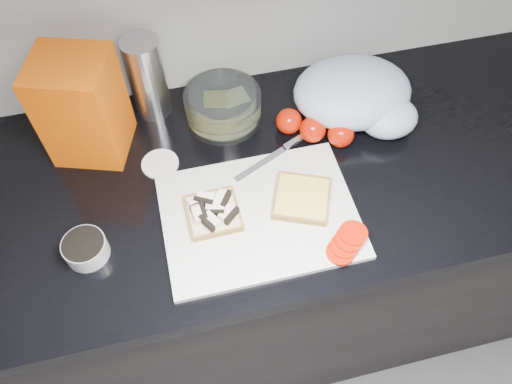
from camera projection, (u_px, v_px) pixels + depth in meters
base_cabinet at (229, 269)px, 1.49m from camera, size 3.50×0.60×0.86m
countertop at (221, 182)px, 1.12m from camera, size 3.50×0.64×0.04m
cutting_board at (259, 215)px, 1.04m from camera, size 0.40×0.30×0.01m
bread_left at (213, 212)px, 1.02m from camera, size 0.11×0.11×0.03m
bread_right at (302, 198)px, 1.05m from camera, size 0.16×0.16×0.02m
tomato_slices at (347, 243)px, 0.98m from camera, size 0.10×0.10×0.02m
knife at (281, 151)px, 1.13m from camera, size 0.19×0.10×0.01m
seed_tub at (85, 248)px, 0.98m from camera, size 0.09×0.09×0.04m
tub_lid at (160, 164)px, 1.12m from camera, size 0.10×0.10×0.01m
glass_bowl at (223, 106)px, 1.17m from camera, size 0.18×0.18×0.08m
bread_bag at (82, 108)px, 1.05m from camera, size 0.19×0.18×0.24m
steel_canister at (147, 78)px, 1.13m from camera, size 0.09×0.09×0.20m
grocery_bag at (357, 95)px, 1.16m from camera, size 0.29×0.26×0.12m
whole_tomatoes at (314, 128)px, 1.14m from camera, size 0.17×0.13×0.06m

